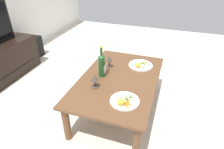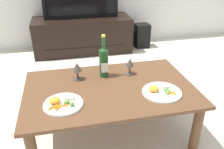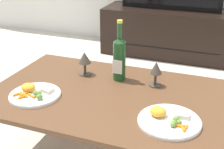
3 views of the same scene
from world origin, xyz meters
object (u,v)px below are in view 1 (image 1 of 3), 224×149
at_px(wine_bottle, 102,65).
at_px(dining_table, 119,83).
at_px(goblet_right, 109,60).
at_px(goblet_left, 95,78).
at_px(dinner_plate_left, 124,101).
at_px(dinner_plate_right, 140,65).
at_px(floor_speaker, 35,47).

bearing_deg(wine_bottle, dining_table, -87.38).
relative_size(wine_bottle, goblet_right, 2.47).
bearing_deg(goblet_left, dinner_plate_left, -111.12).
bearing_deg(dinner_plate_left, dinner_plate_right, 0.05).
bearing_deg(wine_bottle, floor_speaker, 61.25).
distance_m(wine_bottle, dinner_plate_left, 0.51).
distance_m(goblet_right, dinner_plate_left, 0.67).
distance_m(wine_bottle, goblet_left, 0.22).
bearing_deg(dining_table, goblet_right, 41.21).
height_order(floor_speaker, goblet_right, goblet_right).
bearing_deg(goblet_right, dinner_plate_right, -67.41).
xyz_separation_m(dinner_plate_left, dinner_plate_right, (0.71, 0.00, -0.00)).
bearing_deg(wine_bottle, goblet_right, -2.50).
relative_size(goblet_left, goblet_right, 1.01).
bearing_deg(goblet_left, goblet_right, 0.00).
distance_m(dining_table, wine_bottle, 0.28).
height_order(wine_bottle, dinner_plate_right, wine_bottle).
relative_size(dining_table, dinner_plate_left, 4.74).
relative_size(floor_speaker, goblet_left, 2.49).
bearing_deg(floor_speaker, dining_table, -119.01).
height_order(floor_speaker, goblet_left, goblet_left).
xyz_separation_m(floor_speaker, dinner_plate_left, (-1.25, -2.00, 0.26)).
bearing_deg(dinner_plate_right, wine_bottle, 135.66).
xyz_separation_m(goblet_left, dinner_plate_left, (-0.13, -0.34, -0.09)).
bearing_deg(wine_bottle, dinner_plate_right, -44.34).
height_order(wine_bottle, goblet_right, wine_bottle).
distance_m(dining_table, floor_speaker, 2.05).
relative_size(dining_table, floor_speaker, 3.57).
bearing_deg(dinner_plate_left, wine_bottle, 45.20).
height_order(goblet_left, dinner_plate_left, goblet_left).
bearing_deg(dinner_plate_right, dining_table, 155.57).
bearing_deg(floor_speaker, dinner_plate_left, -125.16).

